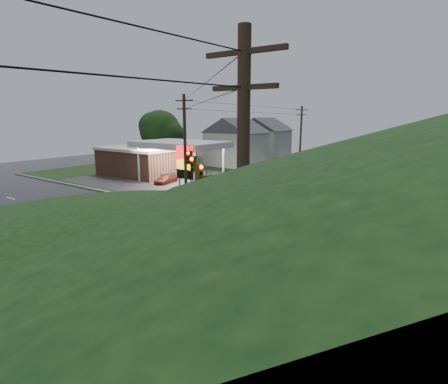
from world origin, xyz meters
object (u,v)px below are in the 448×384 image
Objects in this scene: pylon_sign at (185,164)px; house_far at (264,138)px; utility_pole_nw at (185,149)px; utility_pole_se at (242,242)px; house_near at (236,141)px; utility_pole_n at (301,137)px; gas_station at (151,159)px; car_north at (280,201)px; car_pump at (166,179)px; car_crossing at (310,239)px; tree_nw_behind at (161,131)px.

pylon_sign is 0.54× the size of house_far.
house_far is at bearing 107.92° from utility_pole_nw.
utility_pole_se is 1.00× the size of house_near.
utility_pole_se is at bearing -61.32° from house_far.
utility_pole_n is at bearing 9.91° from house_near.
utility_pole_nw is at bearing -32.23° from gas_station.
utility_pole_nw is 1.05× the size of utility_pole_n.
utility_pole_nw reaches higher than car_north.
utility_pole_n is (16.18, 18.30, 2.92)m from gas_station.
gas_station is 28.61m from house_far.
gas_station is 2.37× the size of house_far.
car_pump is at bearing -28.03° from gas_station.
house_near is at bearing 51.69° from car_crossing.
car_crossing is 0.99× the size of car_pump.
house_near reaches higher than car_crossing.
car_north is at bearing -20.31° from car_pump.
utility_pole_n reaches higher than tree_nw_behind.
car_pump is (1.86, -19.80, -3.81)m from house_near.
gas_station is 25.70m from car_north.
pylon_sign is 10.86m from car_pump.
utility_pole_n is at bearing 111.80° from utility_pole_se.
gas_station is 2.37× the size of house_near.
gas_station is at bearing 5.15° from car_north.
utility_pole_n is at bearing 18.21° from tree_nw_behind.
utility_pole_n is 0.95× the size of house_near.
utility_pole_nw is at bearing -45.00° from pylon_sign.
gas_station is 6.42× the size of car_crossing.
tree_nw_behind is at bearing 139.90° from utility_pole_nw.
house_far is at bearing 94.76° from house_near.
utility_pole_nw is at bearing 43.87° from car_north.
gas_station is 24.60m from utility_pole_n.
gas_station is 13.63m from tree_nw_behind.
utility_pole_se is at bearing -45.00° from utility_pole_nw.
gas_station is at bearing 75.87° from car_crossing.
utility_pole_nw reaches higher than tree_nw_behind.
house_far reaches higher than gas_station.
utility_pole_nw is 2.67× the size of car_pump.
house_near is (-11.45, 26.50, -1.32)m from utility_pole_nw.
gas_station is 2.38× the size of utility_pole_se.
gas_station is at bearing -106.17° from house_near.
pylon_sign is 2.22m from utility_pole_nw.
pylon_sign reaches higher than car_pump.
utility_pole_n is at bearing 54.29° from car_pump.
utility_pole_se is at bearing -53.90° from car_pump.
gas_station is at bearing 148.78° from pylon_sign.
utility_pole_n is at bearing -38.77° from house_far.
tree_nw_behind is at bearing 68.68° from car_crossing.
car_crossing is at bearing -16.49° from utility_pole_nw.
pylon_sign is 0.57× the size of utility_pole_n.
house_near is (-30.45, 45.50, -1.32)m from utility_pole_se.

